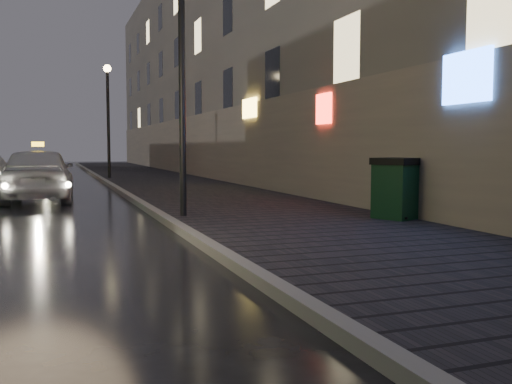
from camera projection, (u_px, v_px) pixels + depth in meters
ground at (133, 305)px, 5.70m from camera, size 120.00×120.00×0.00m
sidewalk at (156, 179)px, 26.71m from camera, size 4.60×58.00×0.15m
curb at (104, 181)px, 25.90m from camera, size 0.20×58.00×0.15m
building_near at (201, 57)px, 31.04m from camera, size 1.80×50.00×13.00m
lamp_near at (182, 54)px, 11.68m from camera, size 0.36×0.36×5.28m
lamp_far at (108, 107)px, 26.69m from camera, size 0.36×0.36×5.28m
trash_bin at (397, 188)px, 11.44m from camera, size 1.04×1.04×1.22m
taxi_near at (39, 174)px, 16.67m from camera, size 2.11×4.78×1.60m
car_far at (46, 160)px, 41.10m from camera, size 1.90×3.99×1.32m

